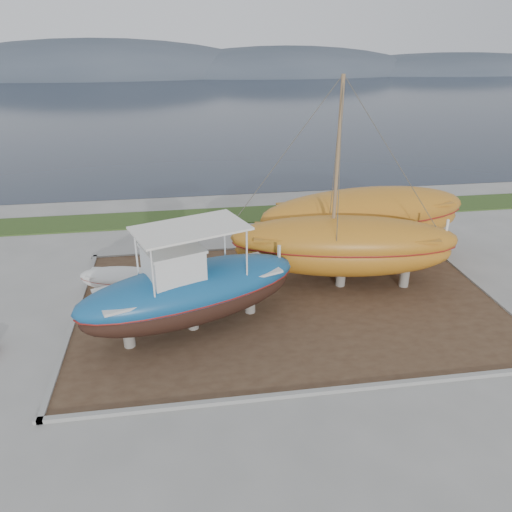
{
  "coord_description": "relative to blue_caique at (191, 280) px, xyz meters",
  "views": [
    {
      "loc": [
        -4.32,
        -14.79,
        11.04
      ],
      "look_at": [
        -1.45,
        4.0,
        2.36
      ],
      "focal_mm": 35.0,
      "sensor_mm": 36.0,
      "label": 1
    }
  ],
  "objects": [
    {
      "name": "ground",
      "position": [
        4.23,
        -2.47,
        -2.22
      ],
      "size": [
        140.0,
        140.0,
        0.0
      ],
      "primitive_type": "plane",
      "color": "gray",
      "rests_on": "ground"
    },
    {
      "name": "dirt_patch",
      "position": [
        4.23,
        1.53,
        -2.19
      ],
      "size": [
        18.0,
        12.0,
        0.06
      ],
      "primitive_type": "cube",
      "color": "#422D1E",
      "rests_on": "ground"
    },
    {
      "name": "curb_frame",
      "position": [
        4.23,
        1.53,
        -2.15
      ],
      "size": [
        18.6,
        12.6,
        0.15
      ],
      "primitive_type": null,
      "color": "gray",
      "rests_on": "ground"
    },
    {
      "name": "grass_strip",
      "position": [
        4.23,
        13.03,
        -2.18
      ],
      "size": [
        44.0,
        3.0,
        0.08
      ],
      "primitive_type": "cube",
      "color": "#284219",
      "rests_on": "ground"
    },
    {
      "name": "sea",
      "position": [
        4.23,
        67.53,
        -2.22
      ],
      "size": [
        260.0,
        100.0,
        0.04
      ],
      "primitive_type": null,
      "color": "black",
      "rests_on": "ground"
    },
    {
      "name": "mountain_ridge",
      "position": [
        4.23,
        122.53,
        -2.22
      ],
      "size": [
        200.0,
        36.0,
        20.0
      ],
      "primitive_type": null,
      "color": "#333D49",
      "rests_on": "ground"
    },
    {
      "name": "blue_caique",
      "position": [
        0.0,
        0.0,
        0.0
      ],
      "size": [
        9.41,
        5.74,
        4.33
      ],
      "primitive_type": null,
      "rotation": [
        0.0,
        0.0,
        0.35
      ],
      "color": "#155186",
      "rests_on": "dirt_patch"
    },
    {
      "name": "white_dinghy",
      "position": [
        -3.03,
        3.45,
        -1.58
      ],
      "size": [
        4.07,
        2.21,
        1.16
      ],
      "primitive_type": null,
      "rotation": [
        0.0,
        0.0,
        -0.21
      ],
      "color": "silver",
      "rests_on": "dirt_patch"
    },
    {
      "name": "orange_sailboat",
      "position": [
        6.96,
        2.65,
        2.52
      ],
      "size": [
        10.6,
        4.74,
        9.36
      ],
      "primitive_type": null,
      "rotation": [
        0.0,
        0.0,
        -0.17
      ],
      "color": "#A9671A",
      "rests_on": "dirt_patch"
    },
    {
      "name": "orange_bare_hull",
      "position": [
        8.98,
        5.54,
        -0.36
      ],
      "size": [
        11.33,
        4.54,
        3.61
      ],
      "primitive_type": null,
      "rotation": [
        0.0,
        0.0,
        0.11
      ],
      "color": "#A9671A",
      "rests_on": "dirt_patch"
    }
  ]
}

